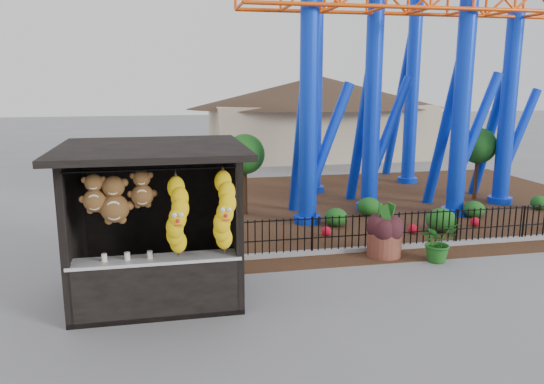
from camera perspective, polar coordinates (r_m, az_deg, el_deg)
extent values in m
plane|color=slate|center=(10.64, 4.63, -12.13)|extent=(120.00, 120.00, 0.00)
cube|color=#331E11|center=(19.09, 9.44, -1.34)|extent=(18.00, 12.00, 0.02)
cube|color=gray|center=(14.70, 16.47, -5.49)|extent=(18.00, 0.18, 0.12)
cube|color=black|center=(11.35, -12.11, -10.51)|extent=(3.20, 2.60, 0.10)
cube|color=black|center=(12.09, -12.39, -1.91)|extent=(3.20, 0.12, 3.00)
cube|color=black|center=(11.03, -20.48, -3.73)|extent=(0.12, 2.60, 3.00)
cube|color=black|center=(10.97, -4.37, -3.07)|extent=(0.12, 2.60, 3.00)
cube|color=black|center=(10.35, -12.84, 4.57)|extent=(3.50, 3.40, 0.12)
cube|color=black|center=(9.86, -21.46, -5.61)|extent=(0.14, 0.14, 3.00)
cube|color=black|center=(9.80, -3.49, -4.90)|extent=(0.14, 0.14, 3.00)
cube|color=black|center=(10.19, -12.25, -10.14)|extent=(3.00, 0.50, 1.10)
cube|color=silver|center=(10.00, -12.39, -7.10)|extent=(3.10, 0.55, 0.06)
cylinder|color=black|center=(9.19, -12.89, 2.35)|extent=(2.90, 0.04, 0.04)
cylinder|color=#0D35DE|center=(15.93, 3.97, 8.89)|extent=(0.56, 0.56, 7.00)
cylinder|color=#0D35DE|center=(16.45, 3.80, -2.95)|extent=(0.84, 0.84, 0.24)
cylinder|color=#0D35DE|center=(17.87, 10.77, 9.52)|extent=(0.56, 0.56, 7.30)
cylinder|color=#0D35DE|center=(18.35, 10.35, -1.56)|extent=(0.84, 0.84, 0.24)
cylinder|color=#0D35DE|center=(17.92, 19.78, 9.36)|extent=(0.56, 0.56, 7.50)
cylinder|color=#0D35DE|center=(18.40, 18.99, -1.98)|extent=(0.84, 0.84, 0.24)
cylinder|color=#0D35DE|center=(20.32, 24.02, 7.98)|extent=(0.56, 0.56, 6.60)
cylinder|color=#0D35DE|center=(20.72, 23.28, -0.80)|extent=(0.84, 0.84, 0.24)
cylinder|color=#0D35DE|center=(20.65, 4.69, 13.03)|extent=(0.56, 0.56, 9.50)
cylinder|color=#0D35DE|center=(21.07, 4.48, 0.34)|extent=(0.84, 0.84, 0.24)
cylinder|color=#0D35DE|center=(23.24, 15.01, 13.78)|extent=(0.56, 0.56, 10.50)
cylinder|color=#0D35DE|center=(23.60, 14.35, 1.25)|extent=(0.84, 0.84, 0.24)
cylinder|color=#0D35DE|center=(16.86, 3.10, 6.08)|extent=(0.36, 2.21, 5.85)
cylinder|color=#0D35DE|center=(16.50, 5.99, 5.30)|extent=(1.62, 0.32, 3.73)
cylinder|color=#0D35DE|center=(18.76, 9.61, 6.87)|extent=(0.36, 2.29, 6.10)
cylinder|color=#0D35DE|center=(18.49, 12.30, 6.12)|extent=(1.67, 0.32, 3.88)
cylinder|color=#0D35DE|center=(18.75, 18.15, 6.68)|extent=(0.36, 2.34, 6.26)
cylinder|color=#0D35DE|center=(18.62, 20.91, 5.87)|extent=(1.71, 0.32, 3.99)
cylinder|color=#0D35DE|center=(21.11, 22.41, 5.97)|extent=(0.36, 2.10, 5.53)
cylinder|color=#0D35DE|center=(21.04, 24.87, 5.30)|extent=(1.54, 0.32, 3.52)
cylinder|color=brown|center=(13.64, 11.98, -5.49)|extent=(1.10, 1.10, 0.62)
ellipsoid|color=black|center=(13.47, 12.09, -2.92)|extent=(0.70, 0.70, 0.64)
imported|color=#2B5218|center=(13.53, 17.45, -5.10)|extent=(1.07, 0.99, 1.00)
ellipsoid|color=#184E16|center=(16.11, 6.90, -2.71)|extent=(0.69, 0.69, 0.55)
ellipsoid|color=#184E16|center=(16.15, 17.72, -2.89)|extent=(0.86, 0.86, 0.69)
ellipsoid|color=#184E16|center=(18.21, 20.92, -1.74)|extent=(0.66, 0.66, 0.53)
ellipsoid|color=#184E16|center=(17.52, 10.38, -1.54)|extent=(0.75, 0.75, 0.60)
ellipsoid|color=#184E16|center=(20.22, 26.83, -1.03)|extent=(0.59, 0.59, 0.47)
sphere|color=red|center=(15.08, 5.85, -4.22)|extent=(0.28, 0.28, 0.28)
sphere|color=red|center=(15.76, 14.90, -3.86)|extent=(0.28, 0.28, 0.28)
sphere|color=red|center=(17.12, 21.01, -3.01)|extent=(0.28, 0.28, 0.28)
cube|color=#BFAD8C|center=(30.74, 4.98, 6.57)|extent=(12.00, 6.00, 3.00)
cone|color=#332319|center=(30.61, 5.06, 11.05)|extent=(15.00, 15.00, 1.80)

